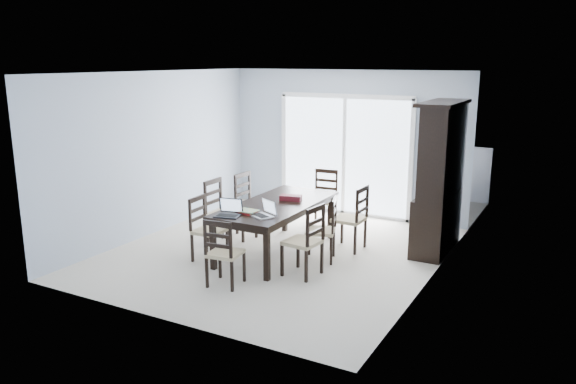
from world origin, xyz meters
name	(u,v)px	position (x,y,z in m)	size (l,w,h in m)	color
floor	(277,252)	(0.00, 0.00, 0.00)	(5.00, 5.00, 0.00)	beige
ceiling	(276,72)	(0.00, 0.00, 2.60)	(5.00, 5.00, 0.00)	white
back_wall	(345,143)	(0.00, 2.50, 1.30)	(4.50, 0.02, 2.60)	#9AA7B8
wall_left	(155,153)	(-2.25, 0.00, 1.30)	(0.02, 5.00, 2.60)	#9AA7B8
wall_right	(435,182)	(2.25, 0.00, 1.30)	(0.02, 5.00, 2.60)	#9AA7B8
balcony	(363,203)	(0.00, 3.50, -0.05)	(4.50, 2.00, 0.10)	gray
railing	(381,166)	(0.00, 4.50, 0.55)	(4.50, 0.06, 1.10)	#99999E
dining_table	(277,208)	(0.00, 0.00, 0.67)	(1.00, 2.20, 0.75)	black
china_hutch	(440,179)	(2.02, 1.25, 1.07)	(0.50, 1.38, 2.20)	black
sliding_door	(344,155)	(0.00, 2.48, 1.09)	(2.52, 0.05, 2.18)	silver
chair_left_near	(204,222)	(-0.77, -0.73, 0.55)	(0.42, 0.41, 1.05)	black
chair_left_mid	(219,205)	(-0.99, -0.04, 0.61)	(0.45, 0.44, 1.15)	black
chair_left_far	(248,196)	(-0.91, 0.66, 0.60)	(0.46, 0.45, 1.13)	black
chair_right_near	(308,233)	(0.82, -0.62, 0.59)	(0.47, 0.46, 1.11)	black
chair_right_mid	(327,223)	(0.78, 0.05, 0.55)	(0.51, 0.50, 1.05)	black
chair_right_far	(355,211)	(0.95, 0.65, 0.60)	(0.45, 0.43, 1.13)	black
chair_end_near	(222,246)	(0.04, -1.45, 0.54)	(0.43, 0.44, 1.02)	black
chair_end_far	(324,192)	(-0.01, 1.65, 0.58)	(0.44, 0.46, 1.10)	black
laptop_dark	(228,212)	(-0.22, -0.92, 0.80)	(0.37, 0.29, 0.23)	black
laptop_silver	(261,213)	(0.17, -0.72, 0.80)	(0.38, 0.33, 0.22)	silver
book_stack	(247,212)	(-0.08, -0.66, 0.77)	(0.28, 0.23, 0.04)	maroon
cell_phone	(234,218)	(-0.10, -0.97, 0.76)	(0.10, 0.05, 0.01)	black
game_box	(291,198)	(0.10, 0.24, 0.79)	(0.31, 0.16, 0.08)	#480E11
hot_tub	(354,175)	(-0.21, 3.48, 0.52)	(2.05, 1.84, 1.04)	brown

